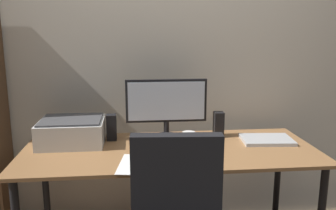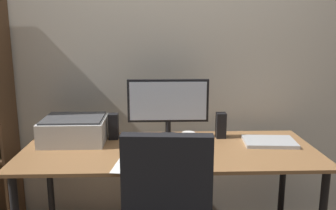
# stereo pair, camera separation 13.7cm
# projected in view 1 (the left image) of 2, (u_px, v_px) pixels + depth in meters

# --- Properties ---
(back_wall) EXTENTS (6.40, 0.10, 2.60)m
(back_wall) POSITION_uv_depth(u_px,v_px,m) (162.00, 51.00, 2.56)
(back_wall) COLOR beige
(back_wall) RESTS_ON ground
(desk) EXTENTS (1.78, 0.73, 0.74)m
(desk) POSITION_uv_depth(u_px,v_px,m) (170.00, 160.00, 2.17)
(desk) COLOR olive
(desk) RESTS_ON ground
(monitor) EXTENTS (0.53, 0.20, 0.39)m
(monitor) POSITION_uv_depth(u_px,v_px,m) (166.00, 105.00, 2.32)
(monitor) COLOR black
(monitor) RESTS_ON desk
(keyboard) EXTENTS (0.29, 0.12, 0.02)m
(keyboard) POSITION_uv_depth(u_px,v_px,m) (168.00, 160.00, 1.95)
(keyboard) COLOR black
(keyboard) RESTS_ON desk
(mouse) EXTENTS (0.07, 0.10, 0.03)m
(mouse) POSITION_uv_depth(u_px,v_px,m) (204.00, 156.00, 1.98)
(mouse) COLOR black
(mouse) RESTS_ON desk
(coffee_mug) EXTENTS (0.10, 0.08, 0.10)m
(coffee_mug) POSITION_uv_depth(u_px,v_px,m) (189.00, 140.00, 2.16)
(coffee_mug) COLOR white
(coffee_mug) RESTS_ON desk
(laptop) EXTENTS (0.34, 0.26, 0.02)m
(laptop) POSITION_uv_depth(u_px,v_px,m) (267.00, 140.00, 2.30)
(laptop) COLOR #B7BABC
(laptop) RESTS_ON desk
(speaker_left) EXTENTS (0.06, 0.07, 0.17)m
(speaker_left) POSITION_uv_depth(u_px,v_px,m) (112.00, 127.00, 2.31)
(speaker_left) COLOR black
(speaker_left) RESTS_ON desk
(speaker_right) EXTENTS (0.06, 0.07, 0.17)m
(speaker_right) POSITION_uv_depth(u_px,v_px,m) (219.00, 124.00, 2.38)
(speaker_right) COLOR black
(speaker_right) RESTS_ON desk
(printer) EXTENTS (0.40, 0.34, 0.16)m
(printer) POSITION_uv_depth(u_px,v_px,m) (72.00, 131.00, 2.24)
(printer) COLOR silver
(printer) RESTS_ON desk
(paper_sheet) EXTENTS (0.25, 0.32, 0.00)m
(paper_sheet) POSITION_uv_depth(u_px,v_px,m) (139.00, 164.00, 1.91)
(paper_sheet) COLOR white
(paper_sheet) RESTS_ON desk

